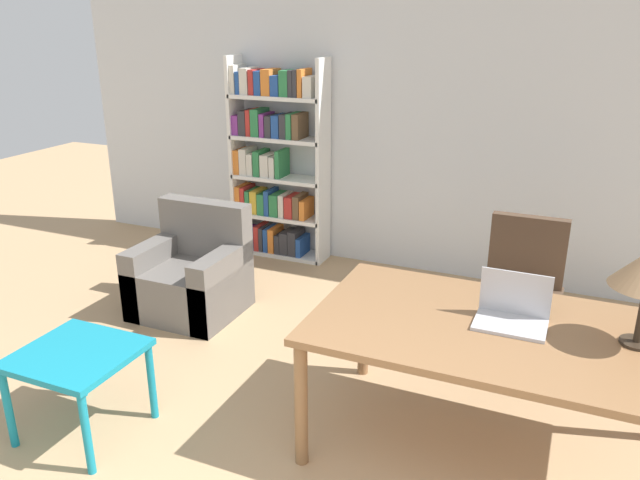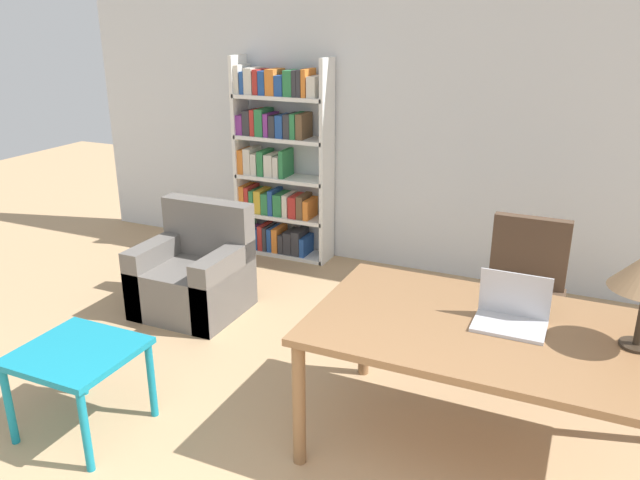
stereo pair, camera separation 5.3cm
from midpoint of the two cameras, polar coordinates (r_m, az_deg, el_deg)
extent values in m
cube|color=silver|center=(5.49, 14.87, 9.87)|extent=(8.00, 0.06, 2.70)
cube|color=olive|center=(3.31, 15.94, -8.04)|extent=(1.84, 1.08, 0.04)
cylinder|color=olive|center=(3.31, -1.46, -14.78)|extent=(0.07, 0.07, 0.71)
cylinder|color=olive|center=(4.08, 4.46, -7.73)|extent=(0.07, 0.07, 0.71)
cube|color=#B2B2B7|center=(3.32, 17.34, -7.55)|extent=(0.36, 0.25, 0.02)
cube|color=#B2B2B7|center=(3.36, 17.83, -4.75)|extent=(0.36, 0.03, 0.24)
cube|color=#19233D|center=(3.37, 17.84, -4.71)|extent=(0.32, 0.02, 0.21)
cylinder|color=#2D2319|center=(3.38, 27.33, -8.53)|extent=(0.16, 0.16, 0.01)
cylinder|color=black|center=(4.54, 17.61, -10.46)|extent=(0.52, 0.52, 0.04)
cylinder|color=#262626|center=(4.45, 17.88, -8.25)|extent=(0.06, 0.06, 0.36)
cube|color=#4C3828|center=(4.35, 18.19, -5.59)|extent=(0.53, 0.53, 0.10)
cube|color=#4C3828|center=(4.44, 18.95, -1.02)|extent=(0.50, 0.08, 0.49)
cube|color=teal|center=(3.72, -20.98, -9.58)|extent=(0.62, 0.59, 0.04)
cylinder|color=teal|center=(3.89, -26.20, -13.44)|extent=(0.04, 0.04, 0.48)
cylinder|color=teal|center=(3.53, -20.23, -16.12)|extent=(0.04, 0.04, 0.48)
cylinder|color=teal|center=(4.17, -20.73, -10.23)|extent=(0.04, 0.04, 0.48)
cylinder|color=teal|center=(3.84, -14.76, -12.29)|extent=(0.04, 0.04, 0.48)
cube|color=#66605B|center=(5.06, -11.31, -4.36)|extent=(0.78, 0.71, 0.40)
cube|color=#66605B|center=(5.11, -9.88, 1.13)|extent=(0.78, 0.16, 0.46)
cube|color=#66605B|center=(5.20, -14.15, -2.93)|extent=(0.16, 0.71, 0.56)
cube|color=#66605B|center=(4.86, -8.39, -4.16)|extent=(0.16, 0.71, 0.56)
cube|color=white|center=(6.17, -6.94, 7.63)|extent=(0.04, 0.28, 1.90)
cube|color=white|center=(5.76, 0.90, 6.90)|extent=(0.04, 0.28, 1.90)
cube|color=white|center=(6.22, -2.99, -1.10)|extent=(0.91, 0.28, 0.04)
cube|color=#2D7F47|center=(6.36, -6.32, 0.68)|extent=(0.05, 0.24, 0.26)
cube|color=#7F338C|center=(6.33, -5.77, 0.33)|extent=(0.07, 0.24, 0.19)
cube|color=#234C99|center=(6.30, -5.23, 0.32)|extent=(0.05, 0.24, 0.21)
cube|color=#B72D28|center=(6.27, -4.78, 0.41)|extent=(0.05, 0.24, 0.25)
cube|color=#333338|center=(6.24, -4.38, 0.30)|extent=(0.04, 0.24, 0.24)
cube|color=#234C99|center=(6.22, -3.95, 0.21)|extent=(0.05, 0.24, 0.23)
cube|color=orange|center=(6.19, -3.47, 0.16)|extent=(0.06, 0.24, 0.24)
cube|color=#333338|center=(6.17, -2.93, -0.14)|extent=(0.05, 0.24, 0.19)
cube|color=#333338|center=(6.14, -2.31, -0.10)|extent=(0.08, 0.24, 0.22)
cube|color=#333338|center=(6.10, -1.58, -0.12)|extent=(0.08, 0.24, 0.24)
cube|color=#234C99|center=(6.08, -0.99, -0.47)|extent=(0.05, 0.24, 0.18)
cube|color=white|center=(6.09, -3.05, 2.23)|extent=(0.91, 0.28, 0.04)
cube|color=orange|center=(6.24, -6.43, 3.95)|extent=(0.05, 0.24, 0.25)
cube|color=#B72D28|center=(6.22, -6.00, 3.87)|extent=(0.04, 0.24, 0.25)
cube|color=#2D7F47|center=(6.19, -5.56, 3.71)|extent=(0.05, 0.24, 0.22)
cube|color=gold|center=(6.16, -5.02, 3.65)|extent=(0.07, 0.24, 0.22)
cube|color=#2D7F47|center=(6.13, -4.38, 3.48)|extent=(0.07, 0.24, 0.20)
cube|color=#234C99|center=(6.09, -3.86, 3.58)|extent=(0.05, 0.24, 0.24)
cube|color=#2D7F47|center=(6.06, -3.21, 3.36)|extent=(0.09, 0.24, 0.21)
cube|color=silver|center=(6.03, -2.53, 3.30)|extent=(0.05, 0.24, 0.22)
cube|color=#B72D28|center=(6.00, -1.88, 3.17)|extent=(0.08, 0.24, 0.21)
cube|color=brown|center=(5.96, -1.19, 3.15)|extent=(0.06, 0.24, 0.22)
cube|color=orange|center=(5.94, -0.64, 2.92)|extent=(0.05, 0.24, 0.19)
cube|color=white|center=(5.99, -3.12, 5.69)|extent=(0.91, 0.28, 0.04)
cube|color=orange|center=(6.15, -6.54, 7.26)|extent=(0.06, 0.24, 0.23)
cube|color=silver|center=(6.11, -5.95, 7.28)|extent=(0.07, 0.24, 0.25)
cube|color=silver|center=(6.08, -5.35, 7.03)|extent=(0.06, 0.24, 0.21)
cube|color=#2D7F47|center=(6.04, -4.75, 7.12)|extent=(0.06, 0.24, 0.24)
cube|color=silver|center=(6.01, -4.03, 6.92)|extent=(0.09, 0.24, 0.21)
cube|color=silver|center=(5.97, -3.35, 6.80)|extent=(0.05, 0.24, 0.20)
cube|color=#2D7F47|center=(5.94, -2.86, 7.04)|extent=(0.04, 0.24, 0.26)
cube|color=white|center=(5.91, -3.19, 9.26)|extent=(0.91, 0.28, 0.04)
cube|color=#7F338C|center=(6.08, -6.63, 10.51)|extent=(0.07, 0.24, 0.18)
cube|color=#333338|center=(6.04, -6.00, 10.69)|extent=(0.08, 0.24, 0.23)
cube|color=#B72D28|center=(6.01, -5.46, 10.72)|extent=(0.05, 0.24, 0.24)
cube|color=#2D7F47|center=(5.97, -4.87, 10.72)|extent=(0.08, 0.24, 0.25)
cube|color=#7F338C|center=(5.94, -4.24, 10.52)|extent=(0.05, 0.24, 0.21)
cube|color=#333338|center=(5.91, -3.68, 10.41)|extent=(0.06, 0.24, 0.20)
cube|color=#234C99|center=(5.88, -3.03, 10.41)|extent=(0.07, 0.24, 0.21)
cube|color=#333338|center=(5.84, -2.35, 10.43)|extent=(0.06, 0.24, 0.22)
cube|color=#2D7F47|center=(5.81, -1.80, 10.43)|extent=(0.05, 0.24, 0.23)
cube|color=brown|center=(5.79, -1.20, 10.39)|extent=(0.06, 0.24, 0.23)
cube|color=white|center=(5.85, -3.26, 12.92)|extent=(0.91, 0.28, 0.04)
cube|color=silver|center=(6.03, -6.87, 14.43)|extent=(0.05, 0.24, 0.26)
cube|color=#234C99|center=(6.01, -6.39, 14.15)|extent=(0.04, 0.24, 0.20)
cube|color=silver|center=(5.97, -5.83, 14.30)|extent=(0.08, 0.24, 0.24)
cube|color=#B72D28|center=(5.94, -5.16, 14.23)|extent=(0.05, 0.24, 0.22)
cube|color=#234C99|center=(5.91, -4.60, 14.17)|extent=(0.07, 0.24, 0.21)
cube|color=orange|center=(5.87, -3.87, 14.24)|extent=(0.09, 0.24, 0.23)
cube|color=#234C99|center=(5.83, -3.07, 13.96)|extent=(0.08, 0.24, 0.18)
cube|color=#2D7F47|center=(5.78, -2.25, 14.16)|extent=(0.08, 0.24, 0.23)
cube|color=#333338|center=(5.75, -1.63, 14.17)|extent=(0.04, 0.24, 0.23)
cube|color=#333338|center=(5.73, -1.22, 14.18)|extent=(0.04, 0.24, 0.24)
cube|color=orange|center=(5.71, -0.78, 14.19)|extent=(0.04, 0.24, 0.24)
cube|color=silver|center=(5.69, -0.10, 13.86)|extent=(0.08, 0.24, 0.18)
camera|label=1|loc=(0.03, -89.58, 0.15)|focal=35.00mm
camera|label=2|loc=(0.03, 90.42, -0.15)|focal=35.00mm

